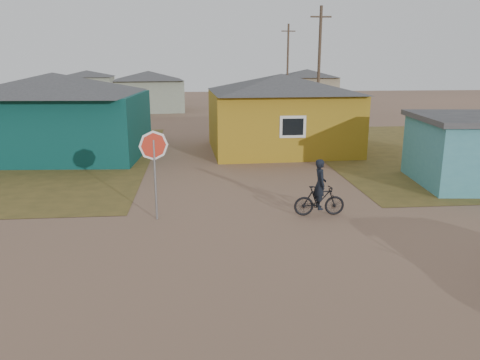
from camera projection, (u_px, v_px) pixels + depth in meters
name	position (u px, v px, depth m)	size (l,w,h in m)	color
ground	(281.00, 267.00, 10.65)	(120.00, 120.00, 0.00)	#88644E
house_teal	(56.00, 114.00, 22.36)	(8.93, 7.08, 4.00)	#0A3734
house_yellow	(281.00, 112.00, 23.87)	(7.72, 6.76, 3.90)	#A07A18
house_pale_west	(149.00, 90.00, 42.40)	(7.04, 6.15, 3.60)	gray
house_beige_east	(307.00, 86.00, 49.65)	(6.95, 6.05, 3.60)	gray
house_pale_north	(88.00, 85.00, 53.26)	(6.28, 5.81, 3.40)	gray
utility_pole_near	(319.00, 66.00, 31.41)	(1.40, 0.20, 8.00)	#4A3A2C
utility_pole_far	(288.00, 64.00, 46.93)	(1.40, 0.20, 8.00)	#4A3A2C
stop_sign	(154.00, 155.00, 13.38)	(0.86, 0.07, 2.65)	gray
cyclist	(320.00, 195.00, 14.05)	(1.54, 0.56, 1.74)	black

